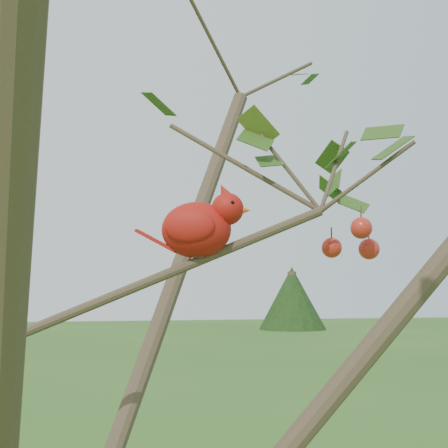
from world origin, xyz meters
name	(u,v)px	position (x,y,z in m)	size (l,w,h in m)	color
crabapple_tree	(17,247)	(0.03, -0.02, 2.12)	(2.35, 2.05, 2.95)	#423223
cardinal	(200,227)	(0.33, 0.07, 2.17)	(0.20, 0.13, 0.15)	red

